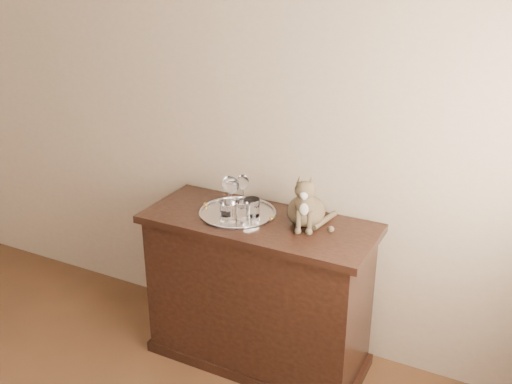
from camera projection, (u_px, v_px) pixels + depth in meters
wall_back at (189, 98)px, 3.21m from camera, size 4.00×0.10×2.70m
sideboard at (258, 292)px, 3.05m from camera, size 1.20×0.50×0.85m
tray at (238, 214)px, 2.95m from camera, size 0.40×0.40×0.01m
wine_glass_a at (229, 192)px, 2.97m from camera, size 0.07×0.07×0.18m
wine_glass_b at (243, 190)px, 3.01m from camera, size 0.06×0.06×0.17m
wine_glass_d at (232, 195)px, 2.92m from camera, size 0.07×0.07×0.20m
tumbler_a at (242, 210)px, 2.87m from camera, size 0.08×0.08×0.09m
tumbler_b at (228, 212)px, 2.84m from camera, size 0.09×0.09×0.10m
tumbler_c at (252, 207)px, 2.90m from camera, size 0.08×0.08×0.09m
cat at (307, 197)px, 2.79m from camera, size 0.35×0.34×0.29m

